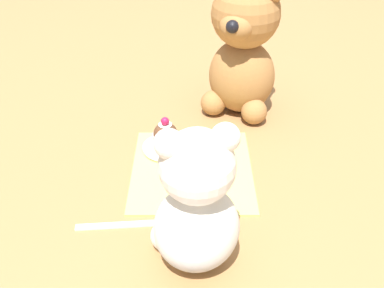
# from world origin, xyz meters

# --- Properties ---
(ground_plane) EXTENTS (4.00, 4.00, 0.00)m
(ground_plane) POSITION_xyz_m (0.00, 0.00, 0.00)
(ground_plane) COLOR #9E7042
(knitted_placemat) EXTENTS (0.21, 0.23, 0.01)m
(knitted_placemat) POSITION_xyz_m (0.00, 0.00, 0.00)
(knitted_placemat) COLOR #E0D166
(knitted_placemat) RESTS_ON ground_plane
(teddy_bear_cream) EXTENTS (0.13, 0.12, 0.22)m
(teddy_bear_cream) POSITION_xyz_m (-0.01, 0.20, 0.10)
(teddy_bear_cream) COLOR silver
(teddy_bear_cream) RESTS_ON ground_plane
(teddy_bear_tan) EXTENTS (0.17, 0.17, 0.28)m
(teddy_bear_tan) POSITION_xyz_m (-0.10, -0.21, 0.14)
(teddy_bear_tan) COLOR #A3703D
(teddy_bear_tan) RESTS_ON ground_plane
(cupcake_near_cream_bear) EXTENTS (0.06, 0.06, 0.07)m
(cupcake_near_cream_bear) POSITION_xyz_m (-0.01, 0.02, 0.03)
(cupcake_near_cream_bear) COLOR #B2ADA3
(cupcake_near_cream_bear) RESTS_ON knitted_placemat
(saucer_plate) EXTENTS (0.09, 0.09, 0.01)m
(saucer_plate) POSITION_xyz_m (0.05, -0.06, 0.01)
(saucer_plate) COLOR silver
(saucer_plate) RESTS_ON knitted_placemat
(cupcake_near_tan_bear) EXTENTS (0.05, 0.05, 0.06)m
(cupcake_near_tan_bear) POSITION_xyz_m (0.05, -0.06, 0.03)
(cupcake_near_tan_bear) COLOR #B2ADA3
(cupcake_near_tan_bear) RESTS_ON saucer_plate
(teaspoon) EXTENTS (0.13, 0.02, 0.01)m
(teaspoon) POSITION_xyz_m (0.11, 0.14, 0.00)
(teaspoon) COLOR silver
(teaspoon) RESTS_ON ground_plane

